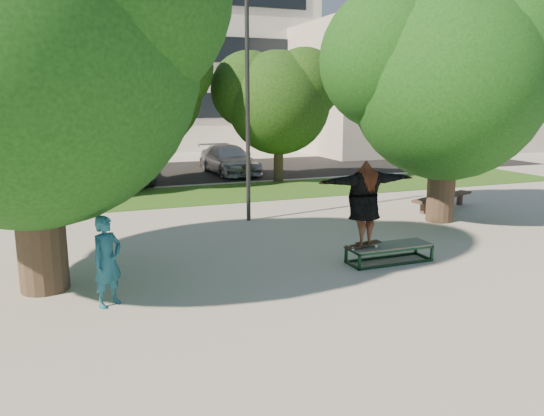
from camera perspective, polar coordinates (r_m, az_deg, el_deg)
name	(u,v)px	position (r m, az deg, el deg)	size (l,w,h in m)	color
ground	(282,279)	(10.20, 1.13, -7.62)	(120.00, 120.00, 0.00)	#A8A19A
grass_strip	(209,194)	(19.29, -6.79, 1.49)	(30.00, 4.00, 0.02)	#1C4D16
asphalt_strip	(153,173)	(25.40, -12.64, 3.70)	(40.00, 8.00, 0.01)	black
tree_left	(17,33)	(10.09, -25.73, 16.55)	(6.96, 5.95, 7.12)	#38281E
tree_right	(444,72)	(15.37, 18.01, 13.78)	(6.24, 5.33, 6.51)	#38281E
bg_tree_mid	(136,82)	(21.16, -14.45, 13.00)	(5.76, 4.92, 6.24)	#38281E
bg_tree_right	(276,96)	(22.02, 0.48, 11.92)	(5.04, 4.31, 5.43)	#38281E
lamppost	(248,107)	(14.67, -2.64, 10.76)	(0.25, 0.15, 6.11)	#2D2D30
office_building	(84,32)	(41.19, -19.56, 17.40)	(30.00, 14.12, 16.00)	silver
side_building	(406,90)	(37.75, 14.27, 12.19)	(15.00, 10.00, 8.00)	beige
grind_box	(389,253)	(11.43, 12.49, -4.78)	(1.80, 0.60, 0.38)	#10311D
skater_rig	(364,203)	(10.83, 9.88, 0.53)	(2.12, 0.59, 1.80)	white
bystander	(107,261)	(9.12, -17.30, -5.47)	(0.56, 0.36, 1.52)	#1C596B
bench	(443,198)	(17.34, 17.88, 1.06)	(2.78, 1.32, 0.43)	#47352B
car_silver_a	(10,166)	(24.51, -26.35, 4.07)	(1.58, 3.92, 1.34)	#B8B9BD
car_dark	(96,164)	(22.67, -18.43, 4.54)	(1.73, 4.96, 1.63)	black
car_grey	(114,164)	(22.63, -16.63, 4.51)	(2.54, 5.51, 1.53)	#58595D
car_silver_b	(229,160)	(24.57, -4.66, 5.20)	(1.82, 4.47, 1.30)	#AEADB2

